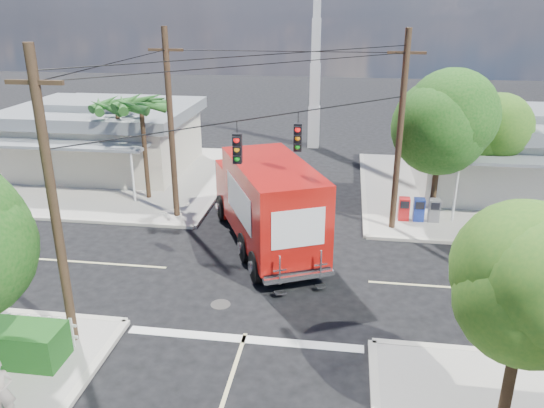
# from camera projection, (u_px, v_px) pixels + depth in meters

# --- Properties ---
(ground) EXTENTS (120.00, 120.00, 0.00)m
(ground) POSITION_uv_depth(u_px,v_px,m) (265.00, 275.00, 20.68)
(ground) COLOR black
(ground) RESTS_ON ground
(sidewalk_ne) EXTENTS (14.12, 14.12, 0.14)m
(sidewalk_ne) POSITION_uv_depth(u_px,v_px,m) (489.00, 194.00, 29.29)
(sidewalk_ne) COLOR #A7A297
(sidewalk_ne) RESTS_ON ground
(sidewalk_nw) EXTENTS (14.12, 14.12, 0.14)m
(sidewalk_nw) POSITION_uv_depth(u_px,v_px,m) (116.00, 177.00, 32.17)
(sidewalk_nw) COLOR #A7A297
(sidewalk_nw) RESTS_ON ground
(road_markings) EXTENTS (32.00, 32.00, 0.01)m
(road_markings) POSITION_uv_depth(u_px,v_px,m) (259.00, 294.00, 19.32)
(road_markings) COLOR beige
(road_markings) RESTS_ON ground
(building_ne) EXTENTS (11.80, 10.20, 4.50)m
(building_ne) POSITION_uv_depth(u_px,v_px,m) (521.00, 150.00, 29.28)
(building_ne) COLOR silver
(building_ne) RESTS_ON sidewalk_ne
(building_nw) EXTENTS (10.80, 10.20, 4.30)m
(building_nw) POSITION_uv_depth(u_px,v_px,m) (106.00, 135.00, 33.02)
(building_nw) COLOR beige
(building_nw) RESTS_ON sidewalk_nw
(radio_tower) EXTENTS (0.80, 0.80, 17.00)m
(radio_tower) POSITION_uv_depth(u_px,v_px,m) (315.00, 69.00, 37.13)
(radio_tower) COLOR silver
(radio_tower) RESTS_ON ground
(tree_ne_front) EXTENTS (4.21, 4.14, 6.66)m
(tree_ne_front) POSITION_uv_depth(u_px,v_px,m) (442.00, 123.00, 24.29)
(tree_ne_front) COLOR #422D1C
(tree_ne_front) RESTS_ON sidewalk_ne
(tree_ne_back) EXTENTS (3.77, 3.66, 5.82)m
(tree_ne_back) POSITION_uv_depth(u_px,v_px,m) (488.00, 127.00, 26.19)
(tree_ne_back) COLOR #422D1C
(tree_ne_back) RESTS_ON sidewalk_ne
(tree_se) EXTENTS (3.67, 3.54, 5.62)m
(tree_se) POSITION_uv_depth(u_px,v_px,m) (528.00, 289.00, 11.62)
(tree_se) COLOR #422D1C
(tree_se) RESTS_ON sidewalk_se
(palm_nw_front) EXTENTS (3.01, 3.08, 5.59)m
(palm_nw_front) POSITION_uv_depth(u_px,v_px,m) (141.00, 106.00, 26.83)
(palm_nw_front) COLOR #422D1C
(palm_nw_front) RESTS_ON sidewalk_nw
(palm_nw_back) EXTENTS (3.01, 3.08, 5.19)m
(palm_nw_back) POSITION_uv_depth(u_px,v_px,m) (117.00, 107.00, 28.62)
(palm_nw_back) COLOR #422D1C
(palm_nw_back) RESTS_ON sidewalk_nw
(utility_poles) EXTENTS (12.00, 10.68, 9.00)m
(utility_poles) POSITION_uv_depth(u_px,v_px,m) (231.00, 146.00, 20.72)
(utility_poles) COLOR #473321
(utility_poles) RESTS_ON ground
(vending_boxes) EXTENTS (1.90, 0.50, 1.10)m
(vending_boxes) POSITION_uv_depth(u_px,v_px,m) (419.00, 210.00, 25.32)
(vending_boxes) COLOR red
(vending_boxes) RESTS_ON sidewalk_ne
(delivery_truck) EXTENTS (6.14, 9.28, 3.90)m
(delivery_truck) POSITION_uv_depth(u_px,v_px,m) (267.00, 202.00, 22.57)
(delivery_truck) COLOR black
(delivery_truck) RESTS_ON ground
(pedestrian) EXTENTS (0.75, 0.64, 1.75)m
(pedestrian) POSITION_uv_depth(u_px,v_px,m) (1.00, 391.00, 12.99)
(pedestrian) COLOR #BBAC9E
(pedestrian) RESTS_ON sidewalk_sw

